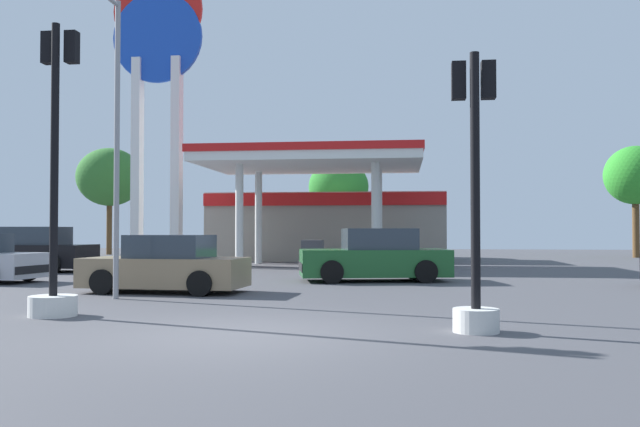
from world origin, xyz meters
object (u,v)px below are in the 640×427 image
Objects in this scene: station_pole_sign at (157,72)px; traffic_signal_1 at (475,231)px; corner_streetlamp at (113,116)px; car_1 at (30,251)px; traffic_signal_0 at (55,227)px; car_0 at (166,266)px; tree_0 at (110,177)px; tree_1 at (339,187)px; tree_2 at (635,176)px; car_2 at (375,257)px.

traffic_signal_1 is at bearing -57.13° from station_pole_sign.
traffic_signal_1 is 0.63× the size of corner_streetlamp.
car_1 is 1.11× the size of traffic_signal_1.
traffic_signal_0 is at bearing 172.41° from traffic_signal_1.
car_1 is (-2.67, -5.63, -7.88)m from station_pole_sign.
car_1 is at bearing 136.80° from car_0.
tree_0 reaches higher than traffic_signal_1.
tree_1 is (2.02, 23.13, 3.42)m from car_0.
tree_2 is 0.94× the size of corner_streetlamp.
car_1 is at bearing 128.49° from corner_streetlamp.
car_1 is 0.89× the size of traffic_signal_0.
tree_1 is at bearing -179.83° from tree_2.
car_2 is 0.82× the size of tree_1.
tree_0 is at bearing 123.01° from traffic_signal_1.
car_0 is 4.63m from traffic_signal_0.
station_pole_sign is 19.51m from traffic_signal_0.
tree_2 reaches higher than traffic_signal_1.
tree_1 is 0.91× the size of tree_2.
tree_1 is at bearing 84.09° from corner_streetlamp.
traffic_signal_0 is 1.24× the size of traffic_signal_1.
traffic_signal_1 is at bearing -112.42° from tree_2.
station_pole_sign is at bearing 105.34° from traffic_signal_0.
traffic_signal_1 is at bearing -41.33° from car_1.
tree_2 is (13.70, 18.95, 3.84)m from car_2.
car_0 is 8.74m from traffic_signal_1.
corner_streetlamp reaches higher than traffic_signal_0.
corner_streetlamp is at bearing -51.51° from car_1.
traffic_signal_1 is at bearing -26.67° from corner_streetlamp.
traffic_signal_1 is (6.76, -5.48, 0.87)m from car_0.
tree_2 is at bearing -1.88° from tree_0.
car_2 is at bearing -13.86° from car_1.
traffic_signal_1 reaches higher than car_2.
station_pole_sign is 2.91× the size of car_2.
corner_streetlamp is (4.63, -14.81, -4.63)m from station_pole_sign.
traffic_signal_1 is 31.15m from tree_2.
car_0 is 10.78m from car_1.
tree_2 reaches higher than car_1.
car_2 is 0.90× the size of traffic_signal_0.
traffic_signal_0 is 0.92× the size of tree_1.
station_pole_sign is 3.38× the size of car_0.
tree_0 reaches higher than tree_2.
tree_0 is at bearing 131.08° from car_2.
traffic_signal_0 is 7.20m from traffic_signal_1.
tree_1 reaches higher than car_2.
corner_streetlamp reaches higher than car_1.
car_0 is 0.60× the size of tree_0.
car_2 is 0.69× the size of tree_0.
traffic_signal_1 is (1.87, -9.71, 0.79)m from car_2.
traffic_signal_1 is at bearing -80.60° from tree_1.
traffic_signal_1 reaches higher than car_0.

